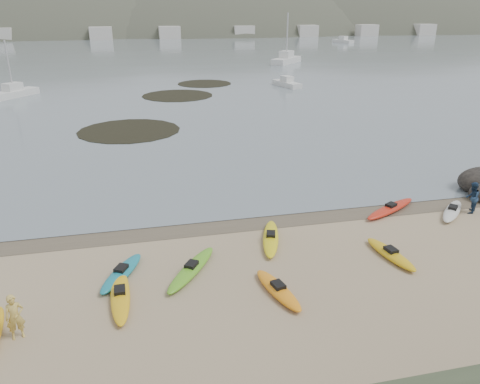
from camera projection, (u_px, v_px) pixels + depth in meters
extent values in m
plane|color=tan|center=(240.00, 220.00, 23.66)|extent=(600.00, 600.00, 0.00)
plane|color=brown|center=(241.00, 222.00, 23.38)|extent=(60.00, 60.00, 0.00)
plane|color=slate|center=(134.00, 24.00, 295.44)|extent=(1200.00, 1200.00, 0.00)
ellipsoid|color=gold|center=(120.00, 295.00, 17.17)|extent=(0.78, 3.81, 0.34)
ellipsoid|color=#16798C|center=(122.00, 273.00, 18.59)|extent=(2.06, 3.11, 0.34)
ellipsoid|color=#5CAB22|center=(192.00, 269.00, 18.87)|extent=(2.74, 3.60, 0.34)
ellipsoid|color=gold|center=(390.00, 254.00, 20.01)|extent=(1.16, 3.19, 0.34)
ellipsoid|color=silver|center=(452.00, 211.00, 24.22)|extent=(2.82, 2.78, 0.34)
ellipsoid|color=orange|center=(278.00, 290.00, 17.48)|extent=(1.37, 3.15, 0.34)
ellipsoid|color=red|center=(391.00, 209.00, 24.52)|extent=(3.93, 2.58, 0.34)
ellipsoid|color=yellow|center=(271.00, 238.00, 21.37)|extent=(1.76, 3.74, 0.34)
imported|color=#D4B555|center=(15.00, 317.00, 14.94)|extent=(0.67, 0.54, 1.59)
imported|color=navy|center=(472.00, 198.00, 24.16)|extent=(1.03, 1.01, 1.67)
cylinder|color=black|center=(129.00, 131.00, 40.48)|extent=(8.78, 8.78, 0.04)
cylinder|color=black|center=(177.00, 96.00, 56.44)|extent=(8.52, 8.52, 0.04)
cylinder|color=black|center=(204.00, 84.00, 65.19)|extent=(7.48, 7.48, 0.04)
cube|color=silver|center=(14.00, 94.00, 55.43)|extent=(5.16, 6.16, 0.89)
cube|color=silver|center=(287.00, 84.00, 62.87)|extent=(2.71, 5.50, 0.74)
cube|color=silver|center=(286.00, 60.00, 88.33)|extent=(7.67, 8.25, 1.23)
cube|color=silver|center=(343.00, 41.00, 138.91)|extent=(4.21, 7.67, 1.03)
ellipsoid|color=#384235|center=(34.00, 78.00, 197.61)|extent=(220.00, 120.00, 80.00)
ellipsoid|color=#384235|center=(221.00, 68.00, 208.70)|extent=(200.00, 110.00, 68.00)
ellipsoid|color=#384235|center=(383.00, 64.00, 236.08)|extent=(230.00, 130.00, 76.00)
cube|color=beige|center=(5.00, 34.00, 145.56)|extent=(7.00, 5.00, 4.00)
cube|color=beige|center=(85.00, 34.00, 150.54)|extent=(7.00, 5.00, 4.00)
cube|color=beige|center=(160.00, 33.00, 155.53)|extent=(7.00, 5.00, 4.00)
cube|color=beige|center=(231.00, 32.00, 160.51)|extent=(7.00, 5.00, 4.00)
cube|color=beige|center=(297.00, 31.00, 165.50)|extent=(7.00, 5.00, 4.00)
cube|color=beige|center=(359.00, 30.00, 170.48)|extent=(7.00, 5.00, 4.00)
cube|color=beige|center=(418.00, 30.00, 175.46)|extent=(7.00, 5.00, 4.00)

